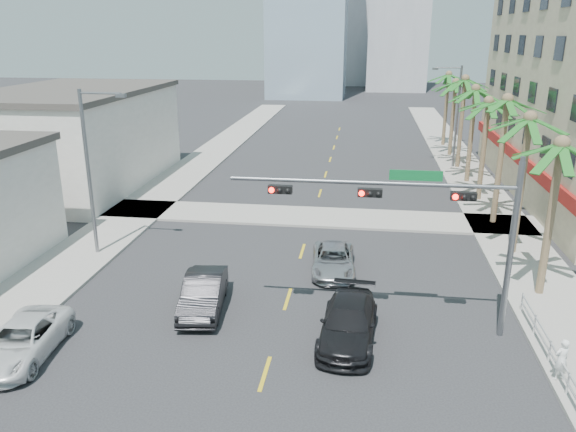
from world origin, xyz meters
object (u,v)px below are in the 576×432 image
object	(u,v)px
traffic_signal_mast	(429,214)
car_lane_left	(203,293)
car_parked_far	(22,341)
car_lane_right	(348,323)
car_lane_center	(333,260)
pedestrian	(561,360)

from	to	relation	value
traffic_signal_mast	car_lane_left	bearing A→B (deg)	176.59
car_parked_far	car_lane_right	world-z (taller)	car_lane_right
traffic_signal_mast	car_lane_center	bearing A→B (deg)	125.53
car_lane_left	car_lane_right	world-z (taller)	car_lane_left
pedestrian	car_lane_center	bearing A→B (deg)	-68.64
traffic_signal_mast	car_lane_right	size ratio (longest dim) A/B	2.11
car_lane_center	car_parked_far	bearing A→B (deg)	-142.93
car_lane_left	pedestrian	world-z (taller)	pedestrian
car_parked_far	traffic_signal_mast	bearing A→B (deg)	10.65
car_parked_far	car_lane_left	bearing A→B (deg)	34.54
car_lane_left	car_parked_far	bearing A→B (deg)	-148.08
car_lane_left	car_lane_center	bearing A→B (deg)	34.82
car_parked_far	car_lane_center	world-z (taller)	car_parked_far
pedestrian	car_lane_left	bearing A→B (deg)	-37.93
traffic_signal_mast	car_lane_right	xyz separation A→B (m)	(-2.90, -1.18, -4.30)
car_parked_far	car_lane_left	size ratio (longest dim) A/B	1.05
car_lane_left	pedestrian	xyz separation A→B (m)	(13.85, -3.65, 0.16)
traffic_signal_mast	car_lane_left	size ratio (longest dim) A/B	2.33
traffic_signal_mast	pedestrian	distance (m)	6.85
car_lane_right	car_lane_center	bearing A→B (deg)	102.24
traffic_signal_mast	car_lane_center	xyz separation A→B (m)	(-3.90, 5.46, -4.42)
traffic_signal_mast	pedestrian	bearing A→B (deg)	-34.40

